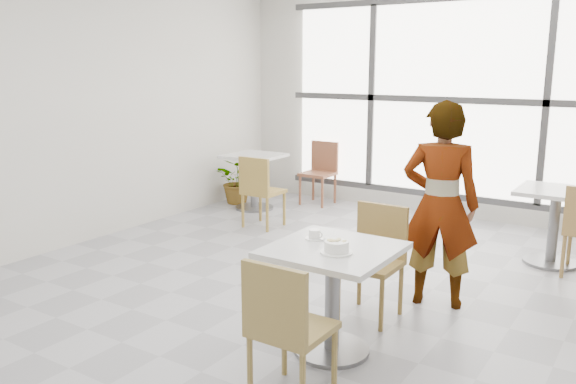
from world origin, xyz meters
The scene contains 15 objects.
floor centered at (0.00, 0.00, 0.00)m, with size 7.00×7.00×0.00m, color #9E9EA5.
wall_back centered at (0.00, 3.50, 1.50)m, with size 6.00×6.00×0.00m, color silver.
wall_left centered at (-3.00, 0.00, 1.50)m, with size 7.00×7.00×0.00m, color silver.
window centered at (0.00, 3.44, 1.50)m, with size 4.60×0.07×2.52m.
main_table centered at (0.56, -0.61, 0.52)m, with size 0.80×0.80×0.75m.
chair_near centered at (0.64, -1.30, 0.50)m, with size 0.42×0.42×0.87m.
chair_far centered at (0.53, 0.13, 0.50)m, with size 0.42×0.42×0.87m.
oatmeal_bowl centered at (0.64, -0.71, 0.79)m, with size 0.21×0.21×0.09m.
coffee_cup centered at (0.37, -0.52, 0.78)m, with size 0.16×0.13×0.07m.
person centered at (0.87, 0.60, 0.83)m, with size 0.61×0.40×1.67m, color black.
bg_table_left centered at (-2.33, 2.40, 0.49)m, with size 0.70×0.70×0.75m.
bg_table_right centered at (1.48, 2.19, 0.49)m, with size 0.70×0.70×0.75m.
bg_chair_left_near centered at (-1.70, 1.66, 0.50)m, with size 0.42×0.42×0.87m.
bg_chair_left_far centered at (-1.75, 3.20, 0.50)m, with size 0.42×0.42×0.87m.
plant_left centered at (-2.70, 2.53, 0.32)m, with size 0.58×0.50×0.65m, color #4F753F.
Camera 1 is at (2.36, -3.88, 1.93)m, focal length 36.64 mm.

